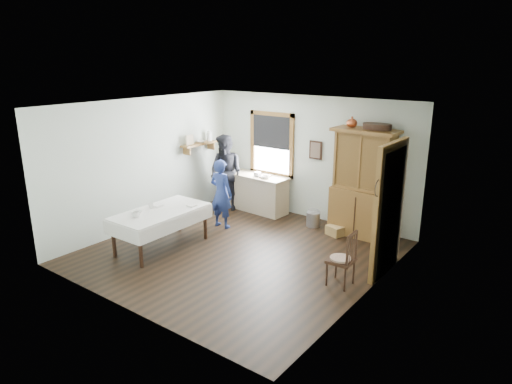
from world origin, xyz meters
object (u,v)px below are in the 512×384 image
woman_blue (221,196)px  work_counter (258,193)px  pail (313,219)px  spindle_chair (341,258)px  dining_table (161,229)px  wicker_basket (335,231)px  figure_dark (226,176)px  china_hutch (362,183)px

woman_blue → work_counter: bearing=-91.1°
work_counter → pail: (1.57, -0.13, -0.27)m
work_counter → woman_blue: woman_blue is taller
work_counter → spindle_chair: (3.22, -2.15, 0.03)m
dining_table → wicker_basket: 3.45m
dining_table → work_counter: bearing=86.7°
woman_blue → figure_dark: size_ratio=0.83×
china_hutch → pail: size_ratio=6.93×
work_counter → spindle_chair: size_ratio=1.62×
work_counter → dining_table: work_counter is taller
pail → figure_dark: 2.34m
dining_table → china_hutch: bearing=46.2°
spindle_chair → woman_blue: 3.31m
spindle_chair → figure_dark: figure_dark is taller
spindle_chair → china_hutch: bearing=103.8°
wicker_basket → dining_table: bearing=-133.0°
woman_blue → figure_dark: 1.18m
figure_dark → wicker_basket: bearing=2.8°
wicker_basket → woman_blue: (-2.16, -1.00, 0.58)m
dining_table → pail: dining_table is taller
work_counter → figure_dark: (-0.66, -0.36, 0.39)m
pail → woman_blue: size_ratio=0.23×
china_hutch → dining_table: 4.00m
spindle_chair → figure_dark: 4.29m
china_hutch → dining_table: (-2.72, -2.84, -0.71)m
dining_table → spindle_chair: (3.38, 0.68, 0.09)m
china_hutch → pail: 1.36m
pail → figure_dark: figure_dark is taller
spindle_chair → woman_blue: size_ratio=0.68×
dining_table → woman_blue: 1.55m
pail → spindle_chair: bearing=-50.8°
pail → wicker_basket: (0.61, -0.19, -0.06)m
spindle_chair → dining_table: bearing=-171.8°
pail → wicker_basket: 0.64m
pail → woman_blue: woman_blue is taller
china_hutch → woman_blue: china_hutch is taller
work_counter → figure_dark: 0.85m
spindle_chair → wicker_basket: 2.14m
work_counter → wicker_basket: bearing=-4.9°
china_hutch → wicker_basket: china_hutch is taller
spindle_chair → figure_dark: size_ratio=0.56×
work_counter → figure_dark: figure_dark is taller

